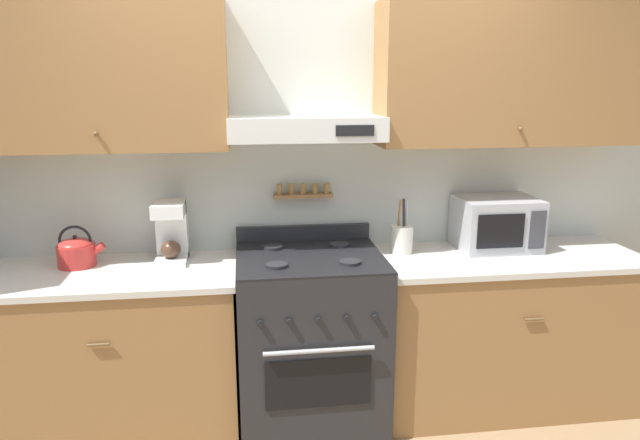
% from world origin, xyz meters
% --- Properties ---
extents(wall_back, '(5.20, 0.46, 2.55)m').
position_xyz_m(wall_back, '(0.05, 0.62, 1.52)').
color(wall_back, silver).
rests_on(wall_back, ground_plane).
extents(counter_left, '(1.29, 0.67, 0.90)m').
position_xyz_m(counter_left, '(-1.04, 0.34, 0.45)').
color(counter_left, olive).
rests_on(counter_left, ground_plane).
extents(counter_right, '(1.49, 0.67, 0.90)m').
position_xyz_m(counter_right, '(1.14, 0.34, 0.45)').
color(counter_right, olive).
rests_on(counter_right, ground_plane).
extents(stove_range, '(0.78, 0.72, 1.04)m').
position_xyz_m(stove_range, '(0.00, 0.31, 0.48)').
color(stove_range, '#232326').
rests_on(stove_range, ground_plane).
extents(tea_kettle, '(0.25, 0.19, 0.22)m').
position_xyz_m(tea_kettle, '(-1.22, 0.45, 0.98)').
color(tea_kettle, red).
rests_on(tea_kettle, counter_left).
extents(coffee_maker, '(0.17, 0.24, 0.33)m').
position_xyz_m(coffee_maker, '(-0.73, 0.49, 1.07)').
color(coffee_maker, white).
rests_on(coffee_maker, counter_left).
extents(microwave, '(0.45, 0.36, 0.30)m').
position_xyz_m(microwave, '(1.11, 0.47, 1.05)').
color(microwave, '#ADAFB5').
rests_on(microwave, counter_right).
extents(utensil_crock, '(0.12, 0.12, 0.31)m').
position_xyz_m(utensil_crock, '(0.54, 0.45, 0.99)').
color(utensil_crock, silver).
rests_on(utensil_crock, counter_right).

